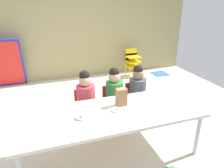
# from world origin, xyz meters

# --- Properties ---
(ground_plane) EXTENTS (6.12, 4.63, 0.02)m
(ground_plane) POSITION_xyz_m (0.01, 0.00, -0.01)
(ground_plane) COLOR silver
(back_wall) EXTENTS (6.12, 0.10, 2.64)m
(back_wall) POSITION_xyz_m (0.00, 2.32, 1.32)
(back_wall) COLOR tan
(back_wall) RESTS_ON ground_plane
(craft_table) EXTENTS (2.16, 0.82, 0.59)m
(craft_table) POSITION_xyz_m (0.03, -0.70, 0.55)
(craft_table) COLOR beige
(craft_table) RESTS_ON ground_plane
(seated_child_near_camera) EXTENTS (0.33, 0.33, 0.92)m
(seated_child_near_camera) POSITION_xyz_m (-0.13, -0.05, 0.55)
(seated_child_near_camera) COLOR red
(seated_child_near_camera) RESTS_ON ground_plane
(seated_child_middle_seat) EXTENTS (0.34, 0.34, 0.92)m
(seated_child_middle_seat) POSITION_xyz_m (0.31, -0.05, 0.55)
(seated_child_middle_seat) COLOR red
(seated_child_middle_seat) RESTS_ON ground_plane
(seated_child_far_right) EXTENTS (0.34, 0.34, 0.92)m
(seated_child_far_right) POSITION_xyz_m (0.68, -0.05, 0.55)
(seated_child_far_right) COLOR red
(seated_child_far_right) RESTS_ON ground_plane
(kid_chair_yellow_stack) EXTENTS (0.32, 0.30, 0.68)m
(kid_chair_yellow_stack) POSITION_xyz_m (1.50, 1.93, 0.40)
(kid_chair_yellow_stack) COLOR yellow
(kid_chair_yellow_stack) RESTS_ON ground_plane
(folded_activity_table) EXTENTS (0.90, 0.29, 1.09)m
(folded_activity_table) POSITION_xyz_m (-1.51, 2.12, 0.54)
(folded_activity_table) COLOR #1E33BF
(folded_activity_table) RESTS_ON ground_plane
(paper_bag_brown) EXTENTS (0.13, 0.09, 0.22)m
(paper_bag_brown) POSITION_xyz_m (0.22, -0.56, 0.70)
(paper_bag_brown) COLOR #9E754C
(paper_bag_brown) RESTS_ON craft_table
(paper_plate_near_edge) EXTENTS (0.18, 0.18, 0.01)m
(paper_plate_near_edge) POSITION_xyz_m (0.10, -0.70, 0.60)
(paper_plate_near_edge) COLOR white
(paper_plate_near_edge) RESTS_ON craft_table
(donut_powdered_on_plate) EXTENTS (0.11, 0.11, 0.03)m
(donut_powdered_on_plate) POSITION_xyz_m (0.10, -0.70, 0.62)
(donut_powdered_on_plate) COLOR white
(donut_powdered_on_plate) RESTS_ON craft_table
(donut_powdered_loose) EXTENTS (0.11, 0.11, 0.03)m
(donut_powdered_loose) POSITION_xyz_m (-0.33, -0.72, 0.61)
(donut_powdered_loose) COLOR white
(donut_powdered_loose) RESTS_ON craft_table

